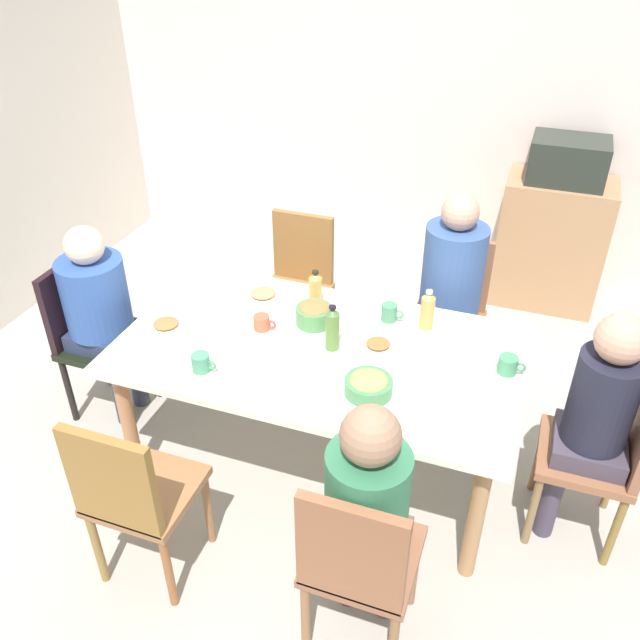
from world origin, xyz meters
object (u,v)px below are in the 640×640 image
chair_4 (298,279)px  bottle_2 (315,288)px  chair_1 (133,493)px  cup_3 (390,313)px  microwave (568,160)px  dining_table (320,360)px  person_0 (99,305)px  chair_0 (91,331)px  chair_3 (609,449)px  person_3 (596,411)px  chair_5 (358,561)px  side_cabinet (551,243)px  person_2 (452,279)px  plate_2 (378,346)px  chair_2 (450,307)px  plate_0 (166,326)px  person_5 (367,507)px  cup_0 (508,365)px  bowl_1 (314,314)px  bottle_0 (427,310)px  cup_2 (201,363)px  plate_1 (263,295)px  cup_1 (262,323)px  bottle_1 (332,329)px  bowl_0 (369,385)px

chair_4 → bottle_2: size_ratio=4.78×
bottle_2 → chair_1: bearing=-104.2°
cup_3 → microwave: (0.71, 1.73, 0.27)m
dining_table → person_0: bearing=180.0°
chair_0 → bottle_2: bottle_2 is taller
chair_3 → microwave: bearing=99.8°
person_3 → chair_5: 1.19m
bottle_2 → side_cabinet: (1.11, 1.70, -0.37)m
person_2 → plate_2: bearing=-106.1°
bottle_2 → microwave: size_ratio=0.39×
person_2 → chair_2: bearing=90.0°
person_0 → plate_0: size_ratio=5.18×
person_5 → side_cabinet: (0.49, 2.86, -0.25)m
cup_0 → bottle_2: (-0.99, 0.25, 0.05)m
dining_table → bowl_1: 0.24m
dining_table → plate_2: plate_2 is taller
cup_3 → bottle_2: bearing=176.4°
chair_0 → bottle_0: (1.74, 0.33, 0.31)m
plate_2 → chair_2: bearing=75.6°
chair_4 → microwave: 1.91m
cup_2 → side_cabinet: side_cabinet is taller
plate_1 → bottle_2: 0.29m
chair_4 → chair_5: bearing=-62.6°
person_3 → side_cabinet: size_ratio=1.30×
plate_0 → cup_1: cup_1 is taller
cup_1 → chair_1: bearing=-99.3°
dining_table → person_2: size_ratio=1.52×
dining_table → chair_5: (0.47, -0.90, -0.14)m
chair_1 → bottle_1: 1.10m
chair_0 → chair_3: (2.62, 0.00, 0.00)m
person_0 → plate_1: 0.86m
chair_5 → plate_0: chair_5 is taller
chair_1 → person_5: bearing=5.6°
person_5 → cup_2: bearing=152.7°
bottle_0 → chair_0: bearing=-169.4°
side_cabinet → cup_3: bearing=-112.4°
person_2 → side_cabinet: person_2 is taller
chair_5 → plate_1: bearing=126.4°
chair_5 → person_5: person_5 is taller
cup_3 → bowl_1: bearing=-155.8°
person_3 → bowl_1: 1.33m
chair_3 → chair_4: same height
plate_1 → cup_0: size_ratio=1.97×
chair_5 → cup_1: chair_5 is taller
cup_0 → person_3: bearing=-14.5°
person_0 → bottle_1: (1.28, 0.01, 0.14)m
plate_1 → side_cabinet: bearing=51.6°
person_5 → bowl_0: person_5 is taller
bowl_1 → cup_2: size_ratio=1.53×
person_3 → bottle_0: bearing=157.5°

